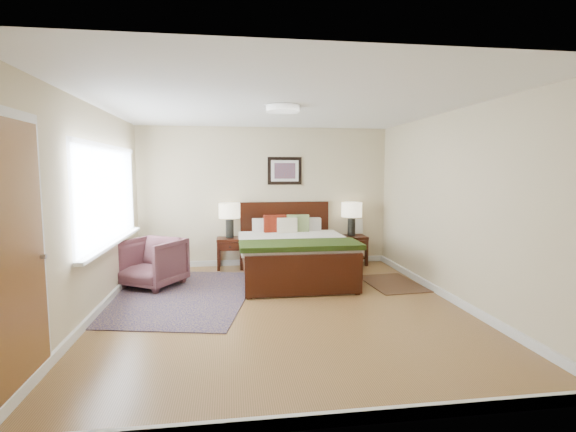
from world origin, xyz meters
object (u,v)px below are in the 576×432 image
at_px(lamp_left, 229,213).
at_px(lamp_right, 352,212).
at_px(bed, 293,246).
at_px(rug_persian, 180,295).
at_px(nightstand_right, 351,247).
at_px(nightstand_left, 230,245).
at_px(armchair, 152,263).

height_order(lamp_left, lamp_right, lamp_left).
distance_m(bed, rug_persian, 1.93).
bearing_deg(lamp_left, nightstand_right, -0.36).
relative_size(nightstand_right, lamp_right, 0.88).
xyz_separation_m(lamp_left, rug_persian, (-0.70, -1.56, -0.98)).
xyz_separation_m(nightstand_left, rug_persian, (-0.70, -1.54, -0.42)).
bearing_deg(nightstand_right, bed, -146.65).
bearing_deg(armchair, nightstand_left, 72.86).
xyz_separation_m(nightstand_right, armchair, (-3.36, -1.03, 0.03)).
bearing_deg(nightstand_right, rug_persian, -152.07).
bearing_deg(rug_persian, nightstand_left, 77.39).
distance_m(nightstand_right, armchair, 3.51).
bearing_deg(nightstand_left, bed, -38.21).
distance_m(nightstand_right, lamp_right, 0.63).
xyz_separation_m(nightstand_right, lamp_right, (0.00, 0.01, 0.63)).
xyz_separation_m(lamp_right, armchair, (-3.36, -1.04, -0.61)).
distance_m(armchair, rug_persian, 0.77).
xyz_separation_m(bed, rug_persian, (-1.70, -0.75, -0.52)).
relative_size(bed, nightstand_left, 3.88).
relative_size(bed, rug_persian, 0.80).
relative_size(nightstand_right, armchair, 0.67).
bearing_deg(nightstand_right, nightstand_left, -179.84).
xyz_separation_m(nightstand_left, nightstand_right, (2.21, 0.01, -0.09)).
height_order(bed, lamp_left, lamp_left).
xyz_separation_m(nightstand_right, lamp_left, (-2.21, 0.01, 0.65)).
bearing_deg(nightstand_left, lamp_right, 0.51).
relative_size(armchair, rug_persian, 0.30).
relative_size(bed, nightstand_right, 3.93).
relative_size(nightstand_right, rug_persian, 0.20).
height_order(armchair, rug_persian, armchair).
xyz_separation_m(bed, lamp_left, (-1.00, 0.81, 0.46)).
relative_size(lamp_right, armchair, 0.76).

